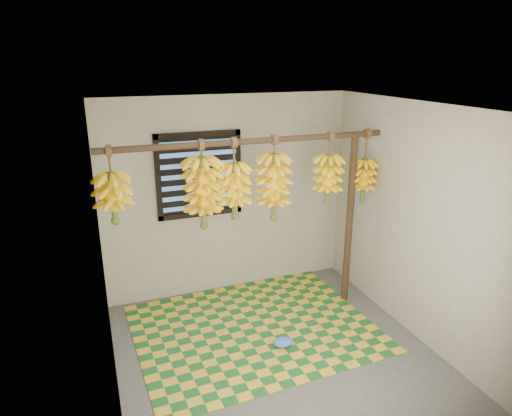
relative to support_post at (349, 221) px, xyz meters
name	(u,v)px	position (x,y,z in m)	size (l,w,h in m)	color
floor	(275,354)	(-1.20, -0.70, -1.00)	(3.00, 3.00, 0.01)	#474747
ceiling	(279,106)	(-1.20, -0.70, 1.40)	(3.00, 3.00, 0.01)	silver
wall_back	(228,196)	(-1.20, 0.80, 0.20)	(3.00, 0.01, 2.40)	gray
wall_left	(104,267)	(-2.71, -0.70, 0.20)	(0.01, 3.00, 2.40)	gray
wall_right	(413,222)	(0.30, -0.70, 0.20)	(0.01, 3.00, 2.40)	gray
window	(199,175)	(-1.55, 0.78, 0.50)	(1.00, 0.04, 1.00)	black
hanging_pole	(251,141)	(-1.20, 0.00, 1.00)	(0.06, 0.06, 3.00)	#42311F
support_post	(349,221)	(0.00, 0.00, 0.00)	(0.08, 0.08, 2.00)	#42311F
woven_mat	(254,328)	(-1.25, -0.22, -0.99)	(2.48, 1.98, 0.01)	#1A5A25
plastic_bag	(283,342)	(-1.08, -0.62, -0.95)	(0.21, 0.15, 0.09)	#3F6CEA
banana_bunch_a	(113,198)	(-2.55, 0.00, 0.56)	(0.33, 0.33, 0.73)	brown
banana_bunch_b	(203,193)	(-1.70, 0.00, 0.52)	(0.37, 0.37, 0.89)	brown
banana_bunch_c	(235,191)	(-1.38, 0.00, 0.51)	(0.33, 0.33, 0.84)	brown
banana_bunch_d	(274,187)	(-0.95, 0.00, 0.51)	(0.35, 0.35, 0.90)	brown
banana_bunch_e	(328,179)	(-0.31, 0.00, 0.53)	(0.31, 0.31, 0.80)	brown
banana_bunch_f	(364,180)	(0.15, 0.00, 0.48)	(0.28, 0.28, 0.83)	brown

